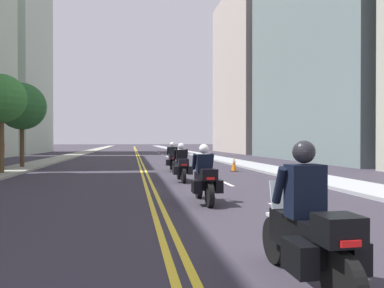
# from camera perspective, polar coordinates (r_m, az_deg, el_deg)

# --- Properties ---
(ground_plane) EXTENTS (264.00, 264.00, 0.00)m
(ground_plane) POSITION_cam_1_polar(r_m,az_deg,el_deg) (47.97, -8.62, -1.48)
(ground_plane) COLOR #302B35
(sidewalk_left) EXTENTS (2.09, 144.00, 0.12)m
(sidewalk_left) POSITION_cam_1_polar(r_m,az_deg,el_deg) (48.40, -17.00, -1.41)
(sidewalk_left) COLOR gray
(sidewalk_left) RESTS_ON ground
(sidewalk_right) EXTENTS (2.09, 144.00, 0.12)m
(sidewalk_right) POSITION_cam_1_polar(r_m,az_deg,el_deg) (48.57, -0.28, -1.38)
(sidewalk_right) COLOR #95999C
(sidewalk_right) RESTS_ON ground
(centreline_yellow_inner) EXTENTS (0.12, 132.00, 0.01)m
(centreline_yellow_inner) POSITION_cam_1_polar(r_m,az_deg,el_deg) (47.97, -8.77, -1.47)
(centreline_yellow_inner) COLOR yellow
(centreline_yellow_inner) RESTS_ON ground
(centreline_yellow_outer) EXTENTS (0.12, 132.00, 0.01)m
(centreline_yellow_outer) POSITION_cam_1_polar(r_m,az_deg,el_deg) (47.97, -8.48, -1.47)
(centreline_yellow_outer) COLOR yellow
(centreline_yellow_outer) RESTS_ON ground
(lane_dashes_white) EXTENTS (0.14, 56.40, 0.01)m
(lane_dashes_white) POSITION_cam_1_polar(r_m,az_deg,el_deg) (29.21, -2.24, -2.73)
(lane_dashes_white) COLOR silver
(lane_dashes_white) RESTS_ON ground
(building_right_1) EXTENTS (8.83, 19.50, 20.69)m
(building_right_1) POSITION_cam_1_polar(r_m,az_deg,el_deg) (35.17, 21.81, 14.78)
(building_right_1) COLOR slate
(building_right_1) RESTS_ON ground
(building_left_2) EXTENTS (7.53, 14.68, 30.62)m
(building_left_2) POSITION_cam_1_polar(r_m,az_deg,el_deg) (55.53, -26.42, 14.69)
(building_left_2) COLOR #AABCA6
(building_left_2) RESTS_ON ground
(building_right_2) EXTENTS (6.57, 17.82, 22.80)m
(building_right_2) POSITION_cam_1_polar(r_m,az_deg,el_deg) (53.62, 8.87, 10.97)
(building_right_2) COLOR #A99D94
(building_right_2) RESTS_ON ground
(motorcycle_0) EXTENTS (0.77, 2.19, 1.65)m
(motorcycle_0) POSITION_cam_1_polar(r_m,az_deg,el_deg) (4.31, 17.75, -12.76)
(motorcycle_0) COLOR black
(motorcycle_0) RESTS_ON ground
(motorcycle_1) EXTENTS (0.76, 2.10, 1.56)m
(motorcycle_1) POSITION_cam_1_polar(r_m,az_deg,el_deg) (9.66, 1.99, -5.53)
(motorcycle_1) COLOR black
(motorcycle_1) RESTS_ON ground
(motorcycle_2) EXTENTS (0.76, 2.13, 1.56)m
(motorcycle_2) POSITION_cam_1_polar(r_m,az_deg,el_deg) (14.78, -1.66, -3.42)
(motorcycle_2) COLOR black
(motorcycle_2) RESTS_ON ground
(motorcycle_3) EXTENTS (0.77, 2.26, 1.59)m
(motorcycle_3) POSITION_cam_1_polar(r_m,az_deg,el_deg) (19.95, -3.07, -2.41)
(motorcycle_3) COLOR black
(motorcycle_3) RESTS_ON ground
(traffic_cone_0) EXTENTS (0.36, 0.36, 0.81)m
(traffic_cone_0) POSITION_cam_1_polar(r_m,az_deg,el_deg) (19.76, 6.59, -3.12)
(traffic_cone_0) COLOR black
(traffic_cone_0) RESTS_ON ground
(pedestrian_0) EXTENTS (0.26, 0.49, 1.77)m
(pedestrian_0) POSITION_cam_1_polar(r_m,az_deg,el_deg) (22.70, -27.65, -1.41)
(pedestrian_0) COLOR #282538
(pedestrian_0) RESTS_ON ground
(street_tree_0) EXTENTS (2.78, 2.78, 5.09)m
(street_tree_0) POSITION_cam_1_polar(r_m,az_deg,el_deg) (23.88, -25.09, 5.34)
(street_tree_0) COLOR #4D3423
(street_tree_0) RESTS_ON ground
(street_tree_1) EXTENTS (2.33, 2.33, 4.86)m
(street_tree_1) POSITION_cam_1_polar(r_m,az_deg,el_deg) (19.82, -27.70, 6.29)
(street_tree_1) COLOR #4E3A22
(street_tree_1) RESTS_ON ground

